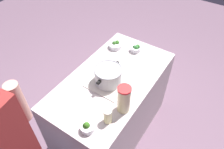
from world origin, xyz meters
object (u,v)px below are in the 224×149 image
object	(u,v)px
cooking_pot	(108,75)
broccoli_bowl_back	(115,45)
lemonade_pitcher	(124,99)
mason_jar	(108,116)
broccoli_bowl_center	(136,48)
broccoli_bowl_front	(87,127)

from	to	relation	value
cooking_pot	broccoli_bowl_back	bearing A→B (deg)	-153.63
lemonade_pitcher	mason_jar	size ratio (longest dim) A/B	1.93
broccoli_bowl_center	broccoli_bowl_back	world-z (taller)	broccoli_bowl_center
broccoli_bowl_front	mason_jar	bearing A→B (deg)	150.25
broccoli_bowl_back	broccoli_bowl_front	bearing A→B (deg)	21.25
cooking_pot	lemonade_pitcher	size ratio (longest dim) A/B	1.26
mason_jar	cooking_pot	bearing A→B (deg)	-146.56
cooking_pot	broccoli_bowl_front	xyz separation A→B (m)	(0.49, 0.14, -0.06)
mason_jar	broccoli_bowl_back	size ratio (longest dim) A/B	0.96
mason_jar	broccoli_bowl_center	bearing A→B (deg)	-164.42
broccoli_bowl_center	lemonade_pitcher	bearing A→B (deg)	21.79
cooking_pot	broccoli_bowl_back	xyz separation A→B (m)	(-0.47, -0.23, -0.06)
lemonade_pitcher	broccoli_bowl_back	distance (m)	0.83
broccoli_bowl_front	broccoli_bowl_back	xyz separation A→B (m)	(-0.96, -0.37, -0.01)
cooking_pot	lemonade_pitcher	xyz separation A→B (m)	(0.18, 0.27, 0.04)
mason_jar	broccoli_bowl_front	size ratio (longest dim) A/B	1.26
mason_jar	broccoli_bowl_front	bearing A→B (deg)	-29.75
lemonade_pitcher	broccoli_bowl_back	world-z (taller)	lemonade_pitcher
mason_jar	broccoli_bowl_back	distance (m)	0.94
mason_jar	broccoli_bowl_back	world-z (taller)	mason_jar
cooking_pot	broccoli_bowl_front	size ratio (longest dim) A/B	3.07
broccoli_bowl_front	broccoli_bowl_center	distance (m)	1.04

